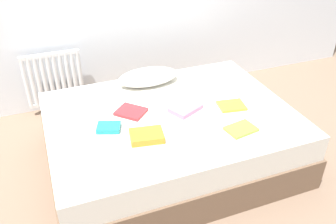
% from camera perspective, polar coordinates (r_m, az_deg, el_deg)
% --- Properties ---
extents(ground_plane, '(8.00, 8.00, 0.00)m').
position_cam_1_polar(ground_plane, '(3.20, 0.32, -7.73)').
color(ground_plane, '#7F6651').
extents(bed, '(2.00, 1.50, 0.50)m').
position_cam_1_polar(bed, '(3.05, 0.34, -4.17)').
color(bed, brown).
rests_on(bed, ground).
extents(radiator, '(0.58, 0.04, 0.57)m').
position_cam_1_polar(radiator, '(3.86, -17.74, 5.02)').
color(radiator, white).
rests_on(radiator, ground).
extents(pillow, '(0.56, 0.29, 0.14)m').
position_cam_1_polar(pillow, '(3.32, -3.20, 5.63)').
color(pillow, white).
rests_on(pillow, bed).
extents(textbook_red, '(0.29, 0.29, 0.03)m').
position_cam_1_polar(textbook_red, '(2.91, -5.92, 0.05)').
color(textbook_red, red).
rests_on(textbook_red, bed).
extents(textbook_lime, '(0.25, 0.20, 0.02)m').
position_cam_1_polar(textbook_lime, '(2.75, 11.56, -2.68)').
color(textbook_lime, '#8CC638').
rests_on(textbook_lime, bed).
extents(textbook_orange, '(0.27, 0.22, 0.05)m').
position_cam_1_polar(textbook_orange, '(2.60, -3.43, -3.83)').
color(textbook_orange, orange).
rests_on(textbook_orange, bed).
extents(textbook_yellow, '(0.24, 0.21, 0.02)m').
position_cam_1_polar(textbook_yellow, '(3.03, 10.10, 1.01)').
color(textbook_yellow, yellow).
rests_on(textbook_yellow, bed).
extents(textbook_teal, '(0.21, 0.18, 0.04)m').
position_cam_1_polar(textbook_teal, '(2.73, -9.44, -2.46)').
color(textbook_teal, teal).
rests_on(textbook_teal, bed).
extents(textbook_pink, '(0.30, 0.27, 0.04)m').
position_cam_1_polar(textbook_pink, '(2.93, 2.80, 0.59)').
color(textbook_pink, pink).
rests_on(textbook_pink, bed).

